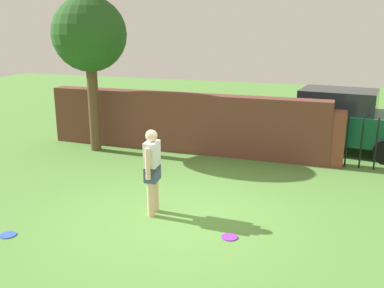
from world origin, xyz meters
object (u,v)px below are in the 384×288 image
(tree, at_px, (89,36))
(person, at_px, (152,168))
(car, at_px, (337,120))
(frisbee_purple, at_px, (229,237))
(frisbee_blue, at_px, (8,235))

(tree, height_order, person, tree)
(car, height_order, frisbee_purple, car)
(tree, distance_m, person, 5.29)
(car, height_order, frisbee_blue, car)
(frisbee_blue, bearing_deg, person, 39.71)
(person, bearing_deg, frisbee_blue, 124.60)
(tree, distance_m, frisbee_purple, 7.03)
(car, xyz_separation_m, frisbee_purple, (-1.50, -6.20, -0.85))
(person, relative_size, frisbee_purple, 6.00)
(tree, distance_m, car, 7.20)
(tree, bearing_deg, person, -45.89)
(frisbee_purple, bearing_deg, frisbee_blue, -161.95)
(person, xyz_separation_m, frisbee_purple, (1.59, -0.46, -0.89))
(person, relative_size, frisbee_blue, 6.00)
(tree, bearing_deg, frisbee_blue, -74.71)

